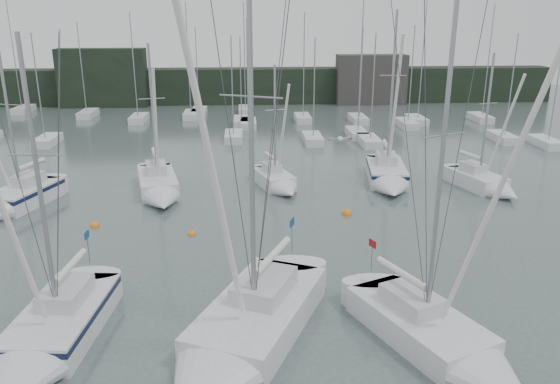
% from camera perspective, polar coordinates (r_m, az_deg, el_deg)
% --- Properties ---
extents(ground, '(160.00, 160.00, 0.00)m').
position_cam_1_polar(ground, '(22.57, -2.66, -15.68)').
color(ground, '#4B5C58').
rests_on(ground, ground).
extents(far_treeline, '(90.00, 4.00, 5.00)m').
position_cam_1_polar(far_treeline, '(81.38, -3.55, 11.02)').
color(far_treeline, black).
rests_on(far_treeline, ground).
extents(far_building_left, '(12.00, 3.00, 8.00)m').
position_cam_1_polar(far_building_left, '(81.66, -18.02, 11.27)').
color(far_building_left, black).
rests_on(far_building_left, ground).
extents(far_building_right, '(10.00, 3.00, 7.00)m').
position_cam_1_polar(far_building_right, '(81.33, 9.49, 11.52)').
color(far_building_right, '#393735').
rests_on(far_building_right, ground).
extents(mast_forest, '(60.99, 27.72, 14.76)m').
position_cam_1_polar(mast_forest, '(63.49, -1.35, 7.18)').
color(mast_forest, silver).
rests_on(mast_forest, ground).
extents(sailboat_near_left, '(3.75, 9.26, 12.98)m').
position_cam_1_polar(sailboat_near_left, '(23.41, -23.28, -14.26)').
color(sailboat_near_left, silver).
rests_on(sailboat_near_left, ground).
extents(sailboat_near_center, '(7.64, 11.29, 16.63)m').
position_cam_1_polar(sailboat_near_center, '(21.47, -4.72, -15.74)').
color(sailboat_near_center, silver).
rests_on(sailboat_near_center, ground).
extents(sailboat_near_right, '(6.16, 9.19, 14.35)m').
position_cam_1_polar(sailboat_near_right, '(22.34, 17.49, -15.35)').
color(sailboat_near_right, silver).
rests_on(sailboat_near_right, ground).
extents(sailboat_mid_a, '(4.83, 8.10, 11.60)m').
position_cam_1_polar(sailboat_mid_a, '(40.53, -26.23, -0.89)').
color(sailboat_mid_a, silver).
rests_on(sailboat_mid_a, ground).
extents(sailboat_mid_b, '(4.41, 8.91, 11.48)m').
position_cam_1_polar(sailboat_mid_b, '(39.99, -12.50, 0.28)').
color(sailboat_mid_b, silver).
rests_on(sailboat_mid_b, ground).
extents(sailboat_mid_c, '(3.78, 6.31, 9.75)m').
position_cam_1_polar(sailboat_mid_c, '(40.71, -0.13, 0.93)').
color(sailboat_mid_c, silver).
rests_on(sailboat_mid_c, ground).
extents(sailboat_mid_d, '(3.90, 8.63, 13.74)m').
position_cam_1_polar(sailboat_mid_d, '(42.41, 11.25, 1.48)').
color(sailboat_mid_d, silver).
rests_on(sailboat_mid_d, ground).
extents(sailboat_mid_e, '(4.20, 7.02, 10.68)m').
position_cam_1_polar(sailboat_mid_e, '(43.06, 20.87, 0.71)').
color(sailboat_mid_e, silver).
rests_on(sailboat_mid_e, ground).
extents(buoy_a, '(0.52, 0.52, 0.52)m').
position_cam_1_polar(buoy_a, '(33.09, -9.18, -4.40)').
color(buoy_a, orange).
rests_on(buoy_a, ground).
extents(buoy_b, '(0.71, 0.71, 0.71)m').
position_cam_1_polar(buoy_b, '(36.19, 7.01, -2.30)').
color(buoy_b, orange).
rests_on(buoy_b, ground).
extents(buoy_c, '(0.62, 0.62, 0.62)m').
position_cam_1_polar(buoy_c, '(35.81, -18.77, -3.39)').
color(buoy_c, orange).
rests_on(buoy_c, ground).
extents(seagull, '(0.99, 0.47, 0.20)m').
position_cam_1_polar(seagull, '(22.88, 6.32, 5.56)').
color(seagull, silver).
rests_on(seagull, ground).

